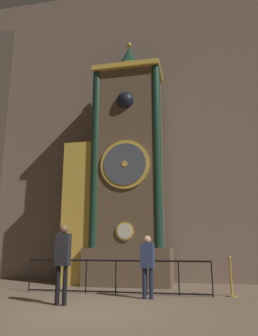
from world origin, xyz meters
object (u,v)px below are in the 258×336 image
clock_tower (121,176)px  visitor_far (147,260)px  stanchion_post (231,283)px  visitor_near (63,256)px

clock_tower → visitor_far: size_ratio=5.96×
clock_tower → visitor_far: 4.37m
clock_tower → stanchion_post: clock_tower is taller
clock_tower → stanchion_post: (3.60, -2.01, -3.58)m
clock_tower → visitor_near: size_ratio=5.25×
stanchion_post → clock_tower: bearing=150.8°
clock_tower → visitor_near: 5.10m
visitor_near → visitor_far: size_ratio=1.14×
visitor_far → clock_tower: bearing=122.5°
visitor_near → visitor_far: 2.28m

